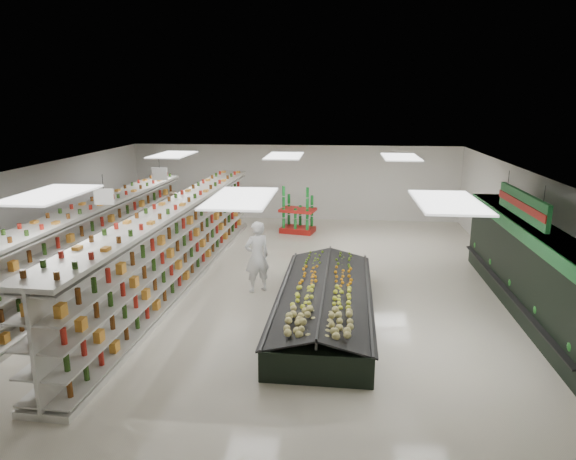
# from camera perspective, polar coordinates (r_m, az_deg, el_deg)

# --- Properties ---
(floor) EXTENTS (16.00, 16.00, 0.00)m
(floor) POSITION_cam_1_polar(r_m,az_deg,el_deg) (14.87, -2.05, -5.61)
(floor) COLOR beige
(floor) RESTS_ON ground
(ceiling) EXTENTS (14.00, 16.00, 0.02)m
(ceiling) POSITION_cam_1_polar(r_m,az_deg,el_deg) (14.11, -2.17, 6.71)
(ceiling) COLOR white
(ceiling) RESTS_ON wall_back
(wall_back) EXTENTS (14.00, 0.02, 3.20)m
(wall_back) POSITION_cam_1_polar(r_m,az_deg,el_deg) (22.21, 0.70, 5.30)
(wall_back) COLOR white
(wall_back) RESTS_ON floor
(wall_front) EXTENTS (14.00, 0.02, 3.20)m
(wall_front) POSITION_cam_1_polar(r_m,az_deg,el_deg) (7.06, -11.28, -15.25)
(wall_front) COLOR white
(wall_front) RESTS_ON floor
(wall_left) EXTENTS (0.02, 16.00, 3.20)m
(wall_left) POSITION_cam_1_polar(r_m,az_deg,el_deg) (16.84, -26.43, 0.92)
(wall_left) COLOR white
(wall_left) RESTS_ON floor
(wall_right) EXTENTS (0.02, 16.00, 3.20)m
(wall_right) POSITION_cam_1_polar(r_m,az_deg,el_deg) (15.15, 25.13, -0.28)
(wall_right) COLOR white
(wall_right) RESTS_ON floor
(produce_wall_case) EXTENTS (0.93, 8.00, 2.20)m
(produce_wall_case) POSITION_cam_1_polar(r_m,az_deg,el_deg) (13.72, 25.13, -3.25)
(produce_wall_case) COLOR black
(produce_wall_case) RESTS_ON floor
(aisle_sign_near) EXTENTS (0.52, 0.06, 0.75)m
(aisle_sign_near) POSITION_cam_1_polar(r_m,az_deg,el_deg) (13.36, -19.77, 3.51)
(aisle_sign_near) COLOR white
(aisle_sign_near) RESTS_ON ceiling
(aisle_sign_far) EXTENTS (0.52, 0.06, 0.75)m
(aisle_sign_far) POSITION_cam_1_polar(r_m,az_deg,el_deg) (17.01, -14.06, 6.06)
(aisle_sign_far) COLOR white
(aisle_sign_far) RESTS_ON ceiling
(hortifruti_banner) EXTENTS (0.12, 3.20, 0.95)m
(hortifruti_banner) POSITION_cam_1_polar(r_m,az_deg,el_deg) (13.30, 24.60, 2.57)
(hortifruti_banner) COLOR #1D6D31
(hortifruti_banner) RESTS_ON ceiling
(gondola_left) EXTENTS (1.26, 12.62, 2.18)m
(gondola_left) POSITION_cam_1_polar(r_m,az_deg,el_deg) (15.46, -21.10, -1.90)
(gondola_left) COLOR silver
(gondola_left) RESTS_ON floor
(gondola_center) EXTENTS (1.49, 13.28, 2.30)m
(gondola_center) POSITION_cam_1_polar(r_m,az_deg,el_deg) (14.70, -12.11, -1.84)
(gondola_center) COLOR silver
(gondola_center) RESTS_ON floor
(produce_island) EXTENTS (2.35, 6.18, 0.92)m
(produce_island) POSITION_cam_1_polar(r_m,az_deg,el_deg) (12.30, 4.09, -7.90)
(produce_island) COLOR black
(produce_island) RESTS_ON floor
(soda_endcap) EXTENTS (1.49, 1.17, 1.69)m
(soda_endcap) POSITION_cam_1_polar(r_m,az_deg,el_deg) (19.99, 1.10, 2.03)
(soda_endcap) COLOR #A31712
(soda_endcap) RESTS_ON floor
(shopper_main) EXTENTS (0.85, 0.78, 1.95)m
(shopper_main) POSITION_cam_1_polar(r_m,az_deg,el_deg) (13.77, -3.47, -2.98)
(shopper_main) COLOR silver
(shopper_main) RESTS_ON floor
(shopper_background) EXTENTS (0.88, 1.00, 1.75)m
(shopper_background) POSITION_cam_1_polar(r_m,az_deg,el_deg) (19.84, -12.38, 1.76)
(shopper_background) COLOR #96845C
(shopper_background) RESTS_ON floor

